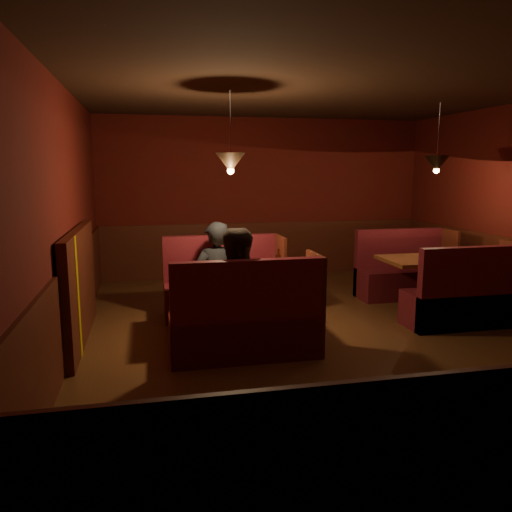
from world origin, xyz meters
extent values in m
cube|color=#522D18|center=(0.00, 0.00, -0.01)|extent=(6.00, 7.00, 0.01)
cube|color=black|center=(0.00, 0.00, 2.90)|extent=(6.00, 7.00, 0.01)
cube|color=#45130D|center=(0.00, 3.50, 1.45)|extent=(6.00, 0.01, 2.90)
cube|color=#45130D|center=(-3.00, 0.00, 1.45)|extent=(0.01, 7.00, 2.90)
cube|color=#3E1510|center=(0.00, 3.48, 0.50)|extent=(6.00, 0.04, 1.00)
cube|color=#3E1510|center=(-2.98, 0.00, 0.50)|extent=(0.04, 7.00, 1.00)
cube|color=#3E1510|center=(-2.92, 0.40, 0.65)|extent=(0.10, 2.20, 1.30)
cube|color=#B89D0D|center=(-2.87, -0.15, 0.65)|extent=(0.01, 0.12, 1.30)
cylinder|color=#333333|center=(-1.17, 0.23, 2.45)|extent=(0.01, 0.01, 0.80)
cone|color=black|center=(-1.17, 0.23, 2.05)|extent=(0.34, 0.34, 0.22)
sphere|color=#FFBF72|center=(-1.17, 0.23, 1.96)|extent=(0.08, 0.08, 0.08)
cylinder|color=#333333|center=(1.74, 0.68, 2.45)|extent=(0.01, 0.01, 0.80)
cone|color=black|center=(1.74, 0.68, 2.05)|extent=(0.34, 0.34, 0.22)
sphere|color=#FFBF72|center=(1.74, 0.68, 1.96)|extent=(0.08, 0.08, 0.08)
cube|color=brown|center=(-1.17, 0.23, 0.75)|extent=(1.45, 0.88, 0.05)
cylinder|color=#3E1510|center=(-1.17, 0.23, 0.36)|extent=(0.14, 0.14, 0.72)
cylinder|color=#3E1510|center=(-1.17, 0.23, 0.02)|extent=(0.58, 0.58, 0.04)
cylinder|color=silver|center=(-1.11, 0.14, 0.78)|extent=(0.29, 0.29, 0.02)
cube|color=black|center=(-1.09, 0.15, 0.81)|extent=(0.09, 0.08, 0.04)
ellipsoid|color=silver|center=(-1.17, 0.07, 0.82)|extent=(0.07, 0.07, 0.06)
cube|color=tan|center=(-1.08, 0.04, 0.81)|extent=(0.09, 0.06, 0.03)
cylinder|color=silver|center=(-1.17, 0.06, 0.80)|extent=(0.09, 0.11, 0.01)
cylinder|color=silver|center=(-1.26, 0.41, 0.78)|extent=(0.27, 0.27, 0.02)
ellipsoid|color=beige|center=(-1.22, 0.49, 0.82)|extent=(0.10, 0.10, 0.06)
cube|color=silver|center=(-1.32, 0.40, 0.79)|extent=(0.19, 0.11, 0.00)
cylinder|color=white|center=(-0.83, 0.23, 0.82)|extent=(0.05, 0.05, 0.09)
cylinder|color=white|center=(-0.59, 0.48, 0.85)|extent=(0.08, 0.08, 0.16)
cylinder|color=white|center=(-0.64, 0.03, 0.85)|extent=(0.08, 0.08, 0.16)
cylinder|color=#47230F|center=(-0.57, 0.32, 0.86)|extent=(0.06, 0.06, 0.17)
cylinder|color=#47230F|center=(-0.57, 0.32, 0.98)|extent=(0.03, 0.03, 0.07)
ellipsoid|color=white|center=(-0.81, 0.05, 0.80)|extent=(0.12, 0.12, 0.05)
cube|color=#420E15|center=(-1.17, 0.98, 0.23)|extent=(1.55, 0.57, 0.47)
cube|color=#420E15|center=(-1.17, 1.20, 0.54)|extent=(1.55, 0.12, 1.09)
cube|color=#3E1510|center=(-0.38, 0.98, 0.54)|extent=(0.04, 0.57, 1.09)
cube|color=#420E15|center=(-1.17, -0.52, 0.23)|extent=(1.55, 0.57, 0.47)
cube|color=#420E15|center=(-1.17, -0.74, 0.54)|extent=(1.55, 0.12, 1.09)
cube|color=#3E1510|center=(-0.38, -0.52, 0.54)|extent=(0.04, 0.57, 1.09)
cube|color=brown|center=(1.74, 0.68, 0.73)|extent=(1.33, 0.85, 0.05)
cylinder|color=#3E1510|center=(1.74, 0.68, 0.35)|extent=(0.14, 0.14, 0.70)
cylinder|color=#3E1510|center=(1.74, 0.68, 0.02)|extent=(0.56, 0.56, 0.04)
cube|color=#420E15|center=(1.74, 1.40, 0.23)|extent=(1.43, 0.55, 0.45)
cube|color=#420E15|center=(1.74, 1.62, 0.53)|extent=(1.43, 0.12, 1.05)
cube|color=#3E1510|center=(2.47, 1.40, 0.53)|extent=(0.04, 0.55, 1.05)
cube|color=#420E15|center=(1.74, -0.05, 0.23)|extent=(1.43, 0.55, 0.45)
cube|color=#420E15|center=(1.74, -0.27, 0.53)|extent=(1.43, 0.12, 1.05)
cube|color=#3E1510|center=(2.47, -0.05, 0.53)|extent=(0.04, 0.55, 1.05)
imported|color=black|center=(-1.29, 0.82, 0.83)|extent=(0.69, 0.55, 1.66)
imported|color=black|center=(-1.17, -0.42, 0.86)|extent=(1.00, 0.88, 1.72)
camera|label=1|loc=(-2.13, -5.51, 1.97)|focal=35.00mm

